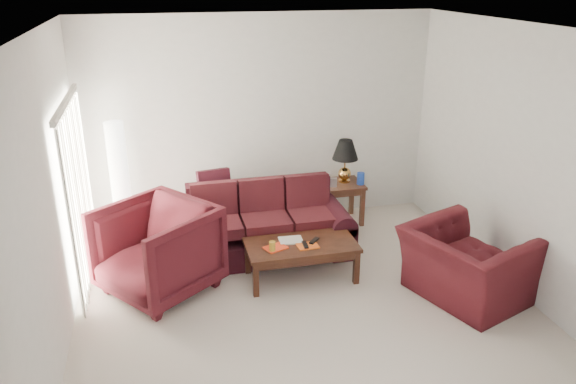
{
  "coord_description": "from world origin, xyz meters",
  "views": [
    {
      "loc": [
        -1.47,
        -5.19,
        3.5
      ],
      "look_at": [
        0.0,
        0.85,
        1.05
      ],
      "focal_mm": 35.0,
      "sensor_mm": 36.0,
      "label": 1
    }
  ],
  "objects_px": {
    "floor_lamp": "(120,185)",
    "armchair_left": "(157,250)",
    "end_table": "(342,202)",
    "armchair_right": "(466,265)",
    "coffee_table": "(301,261)",
    "sofa": "(265,222)"
  },
  "relations": [
    {
      "from": "floor_lamp",
      "to": "armchair_right",
      "type": "xyz_separation_m",
      "value": [
        3.79,
        -2.28,
        -0.47
      ]
    },
    {
      "from": "sofa",
      "to": "armchair_right",
      "type": "relative_size",
      "value": 1.8
    },
    {
      "from": "sofa",
      "to": "armchair_left",
      "type": "xyz_separation_m",
      "value": [
        -1.38,
        -0.6,
        0.07
      ]
    },
    {
      "from": "armchair_left",
      "to": "armchair_right",
      "type": "relative_size",
      "value": 0.93
    },
    {
      "from": "sofa",
      "to": "floor_lamp",
      "type": "height_order",
      "value": "floor_lamp"
    },
    {
      "from": "floor_lamp",
      "to": "armchair_left",
      "type": "bearing_deg",
      "value": -72.72
    },
    {
      "from": "floor_lamp",
      "to": "coffee_table",
      "type": "relative_size",
      "value": 1.32
    },
    {
      "from": "coffee_table",
      "to": "floor_lamp",
      "type": "bearing_deg",
      "value": 158.45
    },
    {
      "from": "end_table",
      "to": "armchair_right",
      "type": "relative_size",
      "value": 0.49
    },
    {
      "from": "armchair_left",
      "to": "armchair_right",
      "type": "distance_m",
      "value": 3.52
    },
    {
      "from": "armchair_left",
      "to": "coffee_table",
      "type": "xyz_separation_m",
      "value": [
        1.68,
        -0.11,
        -0.3
      ]
    },
    {
      "from": "floor_lamp",
      "to": "armchair_left",
      "type": "xyz_separation_m",
      "value": [
        0.41,
        -1.32,
        -0.35
      ]
    },
    {
      "from": "armchair_right",
      "to": "coffee_table",
      "type": "bearing_deg",
      "value": 43.01
    },
    {
      "from": "sofa",
      "to": "armchair_left",
      "type": "distance_m",
      "value": 1.5
    },
    {
      "from": "armchair_left",
      "to": "end_table",
      "type": "bearing_deg",
      "value": 79.05
    },
    {
      "from": "end_table",
      "to": "floor_lamp",
      "type": "bearing_deg",
      "value": -179.09
    },
    {
      "from": "sofa",
      "to": "armchair_right",
      "type": "bearing_deg",
      "value": -40.54
    },
    {
      "from": "end_table",
      "to": "armchair_left",
      "type": "relative_size",
      "value": 0.52
    },
    {
      "from": "coffee_table",
      "to": "armchair_left",
      "type": "bearing_deg",
      "value": -170.88
    },
    {
      "from": "end_table",
      "to": "armchair_right",
      "type": "height_order",
      "value": "armchair_right"
    },
    {
      "from": "coffee_table",
      "to": "end_table",
      "type": "bearing_deg",
      "value": 68.1
    },
    {
      "from": "armchair_right",
      "to": "sofa",
      "type": "bearing_deg",
      "value": 31.74
    }
  ]
}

